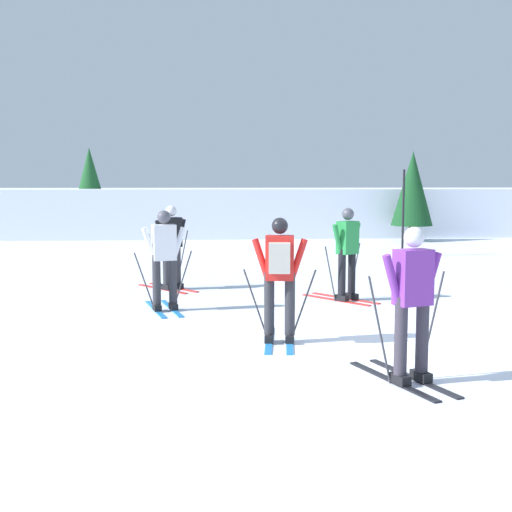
{
  "coord_description": "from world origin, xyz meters",
  "views": [
    {
      "loc": [
        -2.69,
        -8.74,
        2.19
      ],
      "look_at": [
        -1.72,
        2.83,
        0.9
      ],
      "focal_mm": 47.17,
      "sensor_mm": 36.0,
      "label": 1
    }
  ],
  "objects_px": {
    "conifer_far_left": "(90,183)",
    "conifer_far_right": "(412,189)",
    "trail_marker_pole": "(403,213)",
    "skier_white": "(164,257)",
    "skier_black": "(171,245)",
    "skier_purple": "(412,301)",
    "skier_red": "(280,274)",
    "skier_green": "(347,251)"
  },
  "relations": [
    {
      "from": "conifer_far_left",
      "to": "conifer_far_right",
      "type": "relative_size",
      "value": 1.08
    },
    {
      "from": "trail_marker_pole",
      "to": "skier_white",
      "type": "bearing_deg",
      "value": -129.9
    },
    {
      "from": "skier_black",
      "to": "trail_marker_pole",
      "type": "distance_m",
      "value": 8.51
    },
    {
      "from": "skier_black",
      "to": "conifer_far_right",
      "type": "distance_m",
      "value": 13.58
    },
    {
      "from": "conifer_far_left",
      "to": "conifer_far_right",
      "type": "xyz_separation_m",
      "value": [
        12.25,
        -3.61,
        -0.19
      ]
    },
    {
      "from": "skier_white",
      "to": "conifer_far_left",
      "type": "height_order",
      "value": "conifer_far_left"
    },
    {
      "from": "trail_marker_pole",
      "to": "conifer_far_right",
      "type": "xyz_separation_m",
      "value": [
        1.91,
        5.13,
        0.66
      ]
    },
    {
      "from": "skier_purple",
      "to": "conifer_far_left",
      "type": "relative_size",
      "value": 0.48
    },
    {
      "from": "skier_red",
      "to": "conifer_far_right",
      "type": "height_order",
      "value": "conifer_far_right"
    },
    {
      "from": "skier_white",
      "to": "skier_purple",
      "type": "relative_size",
      "value": 1.0
    },
    {
      "from": "conifer_far_left",
      "to": "skier_green",
      "type": "bearing_deg",
      "value": -65.76
    },
    {
      "from": "skier_green",
      "to": "conifer_far_right",
      "type": "bearing_deg",
      "value": 67.18
    },
    {
      "from": "skier_red",
      "to": "conifer_far_left",
      "type": "xyz_separation_m",
      "value": [
        -5.5,
        18.99,
        1.17
      ]
    },
    {
      "from": "trail_marker_pole",
      "to": "skier_green",
      "type": "bearing_deg",
      "value": -114.53
    },
    {
      "from": "skier_red",
      "to": "conifer_far_left",
      "type": "distance_m",
      "value": 19.8
    },
    {
      "from": "skier_red",
      "to": "skier_black",
      "type": "bearing_deg",
      "value": 109.1
    },
    {
      "from": "skier_white",
      "to": "skier_red",
      "type": "height_order",
      "value": "same"
    },
    {
      "from": "conifer_far_right",
      "to": "conifer_far_left",
      "type": "bearing_deg",
      "value": 163.56
    },
    {
      "from": "skier_green",
      "to": "skier_red",
      "type": "distance_m",
      "value": 3.57
    },
    {
      "from": "skier_purple",
      "to": "skier_red",
      "type": "height_order",
      "value": "same"
    },
    {
      "from": "skier_purple",
      "to": "skier_green",
      "type": "bearing_deg",
      "value": 85.34
    },
    {
      "from": "conifer_far_left",
      "to": "skier_purple",
      "type": "bearing_deg",
      "value": -72.24
    },
    {
      "from": "skier_red",
      "to": "conifer_far_right",
      "type": "relative_size",
      "value": 0.52
    },
    {
      "from": "skier_green",
      "to": "conifer_far_right",
      "type": "xyz_separation_m",
      "value": [
        5.13,
        12.19,
        1.02
      ]
    },
    {
      "from": "conifer_far_right",
      "to": "skier_green",
      "type": "bearing_deg",
      "value": -112.82
    },
    {
      "from": "skier_white",
      "to": "conifer_far_right",
      "type": "distance_m",
      "value": 15.45
    },
    {
      "from": "conifer_far_right",
      "to": "trail_marker_pole",
      "type": "bearing_deg",
      "value": -110.41
    },
    {
      "from": "skier_white",
      "to": "trail_marker_pole",
      "type": "xyz_separation_m",
      "value": [
        6.51,
        7.78,
        0.35
      ]
    },
    {
      "from": "skier_green",
      "to": "conifer_far_right",
      "type": "distance_m",
      "value": 13.27
    },
    {
      "from": "skier_green",
      "to": "skier_red",
      "type": "relative_size",
      "value": 1.0
    },
    {
      "from": "skier_purple",
      "to": "trail_marker_pole",
      "type": "distance_m",
      "value": 12.71
    },
    {
      "from": "skier_black",
      "to": "skier_purple",
      "type": "bearing_deg",
      "value": -66.9
    },
    {
      "from": "skier_black",
      "to": "conifer_far_left",
      "type": "relative_size",
      "value": 0.48
    },
    {
      "from": "skier_white",
      "to": "conifer_far_left",
      "type": "distance_m",
      "value": 17.01
    },
    {
      "from": "skier_green",
      "to": "skier_white",
      "type": "bearing_deg",
      "value": -167.6
    },
    {
      "from": "skier_red",
      "to": "trail_marker_pole",
      "type": "relative_size",
      "value": 0.67
    },
    {
      "from": "skier_green",
      "to": "skier_black",
      "type": "relative_size",
      "value": 1.0
    },
    {
      "from": "skier_black",
      "to": "skier_white",
      "type": "bearing_deg",
      "value": -90.56
    },
    {
      "from": "skier_white",
      "to": "trail_marker_pole",
      "type": "relative_size",
      "value": 0.67
    },
    {
      "from": "skier_purple",
      "to": "skier_black",
      "type": "height_order",
      "value": "same"
    },
    {
      "from": "skier_white",
      "to": "skier_red",
      "type": "distance_m",
      "value": 2.97
    },
    {
      "from": "skier_purple",
      "to": "trail_marker_pole",
      "type": "height_order",
      "value": "trail_marker_pole"
    }
  ]
}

